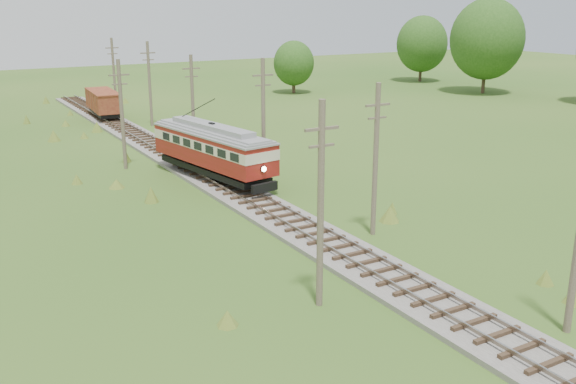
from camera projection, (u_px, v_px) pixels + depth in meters
railbed_main at (208, 176)px, 48.25m from camera, size 3.60×96.00×0.57m
streetcar at (213, 147)px, 46.67m from camera, size 4.84×12.53×5.66m
gondola at (103, 102)px, 72.18m from camera, size 3.18×8.28×2.70m
gravel_pile at (191, 131)px, 63.39m from camera, size 3.46×3.67×1.26m
utility_pole_r_2 at (376, 159)px, 35.36m from camera, size 1.60×0.30×8.60m
utility_pole_r_3 at (263, 120)px, 46.05m from camera, size 1.60×0.30×9.00m
utility_pole_r_4 at (193, 101)px, 56.82m from camera, size 1.60×0.30×8.40m
utility_pole_r_5 at (150, 83)px, 67.73m from camera, size 1.60×0.30×8.90m
utility_pole_r_6 at (114, 73)px, 78.45m from camera, size 1.60×0.30×8.70m
utility_pole_l_a at (321, 204)px, 26.72m from camera, size 1.60×0.30×9.00m
utility_pole_l_b at (122, 114)px, 49.87m from camera, size 1.60×0.30×8.60m
tree_right_4 at (487, 39)px, 92.02m from camera, size 10.50×10.50×13.53m
tree_right_5 at (422, 44)px, 106.70m from camera, size 8.40×8.40×10.82m
tree_mid_b at (294, 63)px, 93.05m from camera, size 5.88×5.88×7.57m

